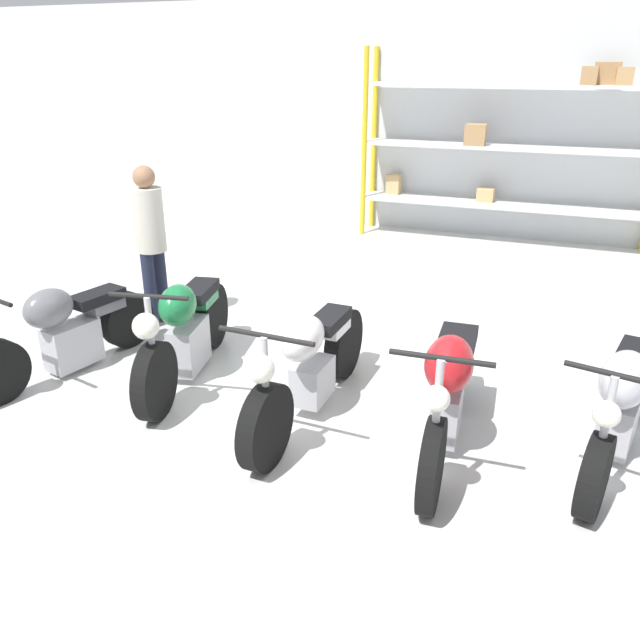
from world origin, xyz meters
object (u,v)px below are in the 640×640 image
(shelving_rack, at_px, (510,143))
(motorcycle_silver, at_px, (621,402))
(motorcycle_green, at_px, (185,331))
(person_browsing, at_px, (150,234))
(motorcycle_white, at_px, (309,365))
(motorcycle_grey, at_px, (63,331))
(motorcycle_red, at_px, (448,389))

(shelving_rack, xyz_separation_m, motorcycle_silver, (1.36, -5.66, -1.08))
(motorcycle_green, bearing_deg, person_browsing, -145.88)
(motorcycle_white, bearing_deg, motorcycle_grey, -85.68)
(motorcycle_grey, bearing_deg, motorcycle_silver, 107.54)
(motorcycle_red, bearing_deg, motorcycle_silver, 103.35)
(motorcycle_grey, distance_m, motorcycle_white, 2.36)
(shelving_rack, height_order, motorcycle_white, shelving_rack)
(person_browsing, bearing_deg, motorcycle_white, 159.46)
(motorcycle_silver, distance_m, person_browsing, 4.65)
(motorcycle_green, bearing_deg, motorcycle_grey, -85.44)
(motorcycle_red, height_order, person_browsing, person_browsing)
(shelving_rack, xyz_separation_m, person_browsing, (-3.16, -4.71, -0.52))
(motorcycle_green, height_order, motorcycle_red, motorcycle_red)
(motorcycle_grey, distance_m, motorcycle_green, 1.13)
(motorcycle_red, bearing_deg, person_browsing, -113.49)
(shelving_rack, distance_m, motorcycle_silver, 5.92)
(shelving_rack, bearing_deg, person_browsing, -123.84)
(motorcycle_grey, xyz_separation_m, motorcycle_red, (3.46, -0.01, 0.08))
(shelving_rack, distance_m, motorcycle_white, 6.08)
(motorcycle_green, distance_m, person_browsing, 1.49)
(motorcycle_red, distance_m, motorcycle_silver, 1.22)
(motorcycle_white, relative_size, motorcycle_red, 1.05)
(person_browsing, bearing_deg, shelving_rack, -116.08)
(shelving_rack, relative_size, motorcycle_red, 2.13)
(motorcycle_red, xyz_separation_m, motorcycle_silver, (1.17, 0.33, -0.05))
(motorcycle_green, xyz_separation_m, motorcycle_red, (2.37, -0.30, 0.04))
(motorcycle_grey, relative_size, motorcycle_silver, 0.93)
(motorcycle_green, bearing_deg, motorcycle_white, 69.01)
(shelving_rack, relative_size, motorcycle_white, 2.02)
(motorcycle_red, bearing_deg, shelving_rack, 179.30)
(motorcycle_green, xyz_separation_m, motorcycle_white, (1.27, -0.23, -0.00))
(motorcycle_green, xyz_separation_m, motorcycle_silver, (3.54, 0.03, -0.01))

